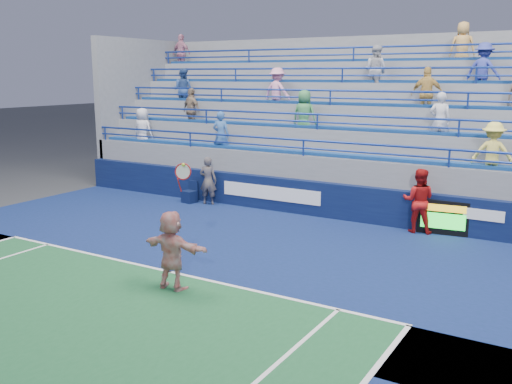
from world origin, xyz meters
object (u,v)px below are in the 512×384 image
Objects in this scene: serve_speed_board at (443,218)px; tennis_player at (172,250)px; judge_chair at (190,196)px; line_judge at (208,181)px; ball_girl at (419,201)px.

serve_speed_board is 8.06m from tennis_player.
judge_chair is 0.46× the size of line_judge.
judge_chair is 7.87m from ball_girl.
tennis_player is at bearing 56.47° from ball_girl.
judge_chair is 8.18m from tennis_player.
line_judge is (0.71, 0.12, 0.59)m from judge_chair.
judge_chair is at bearing 125.02° from tennis_player.
ball_girl reaches higher than serve_speed_board.
judge_chair is (-8.52, -0.39, -0.24)m from serve_speed_board.
tennis_player is 1.47× the size of ball_girl.
line_judge reaches higher than judge_chair.
ball_girl is at bearing 65.61° from tennis_player.
tennis_player is at bearing -54.98° from judge_chair.
serve_speed_board is 0.85× the size of line_judge.
tennis_player is (4.68, -6.68, 0.60)m from judge_chair.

